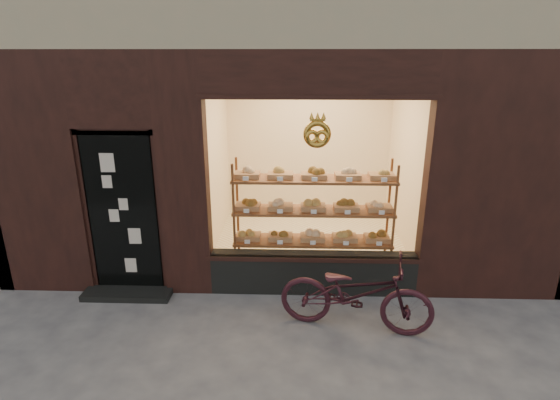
{
  "coord_description": "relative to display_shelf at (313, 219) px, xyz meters",
  "views": [
    {
      "loc": [
        0.19,
        -3.1,
        3.05
      ],
      "look_at": [
        0.01,
        2.0,
        1.34
      ],
      "focal_mm": 28.0,
      "sensor_mm": 36.0,
      "label": 1
    }
  ],
  "objects": [
    {
      "name": "bicycle",
      "position": [
        0.45,
        -1.25,
        -0.42
      ],
      "size": [
        1.83,
        0.93,
        0.92
      ],
      "primitive_type": "imported",
      "rotation": [
        0.0,
        0.0,
        1.38
      ],
      "color": "black",
      "rests_on": "ground"
    },
    {
      "name": "display_shelf",
      "position": [
        0.0,
        0.0,
        0.0
      ],
      "size": [
        2.2,
        0.45,
        1.7
      ],
      "color": "brown",
      "rests_on": "ground"
    }
  ]
}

